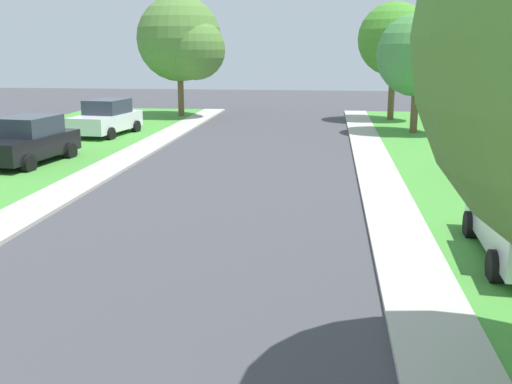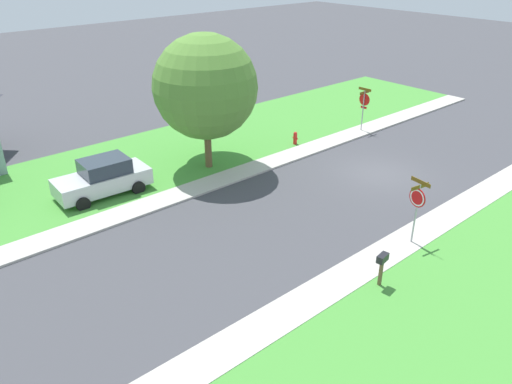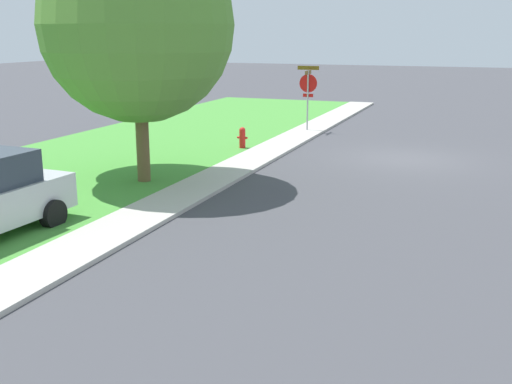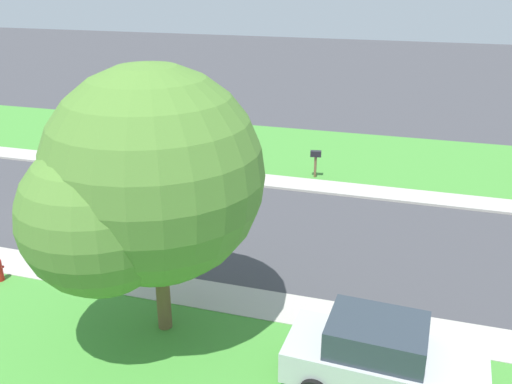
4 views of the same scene
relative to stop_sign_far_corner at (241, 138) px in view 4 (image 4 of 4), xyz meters
The scene contains 8 objects.
ground_plane 6.94m from the stop_sign_far_corner, 43.14° to the right, with size 120.00×120.00×0.00m, color #424247.
sidewalk_east 12.26m from the stop_sign_far_corner, 37.84° to the left, with size 1.40×56.00×0.10m, color #B7B2A8.
sidewalk_west 7.66m from the stop_sign_far_corner, 88.69° to the left, with size 1.40×56.00×0.10m, color #B7B2A8.
lawn_west 8.90m from the stop_sign_far_corner, 121.35° to the left, with size 8.00×56.00×0.08m, color #479338.
stop_sign_far_corner is the anchor object (origin of this frame).
car_silver_far_down_street 13.94m from the stop_sign_far_corner, 30.93° to the left, with size 2.20×4.38×1.76m.
tree_across_right 11.87m from the stop_sign_far_corner, ahead, with size 5.58×5.20×6.92m.
mailbox 3.43m from the stop_sign_far_corner, 105.10° to the left, with size 0.31×0.51×1.31m.
Camera 4 is at (17.15, 11.86, 8.75)m, focal length 38.34 mm.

